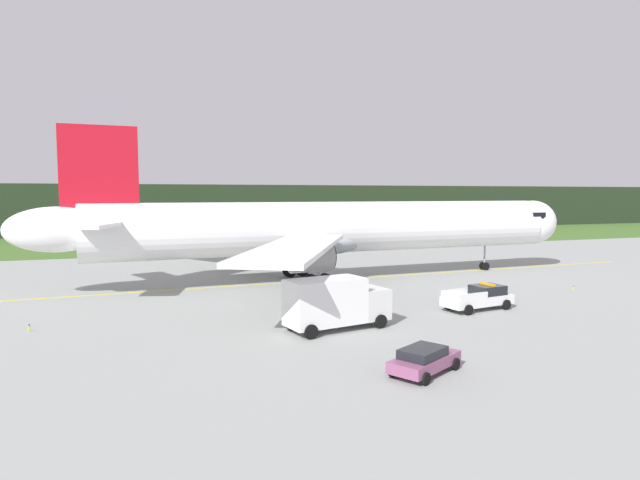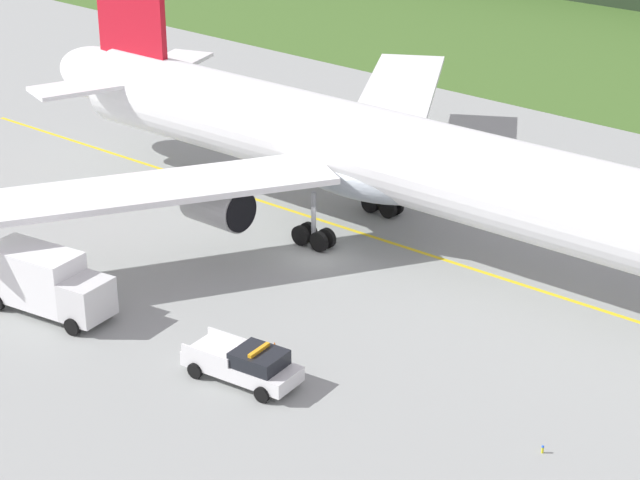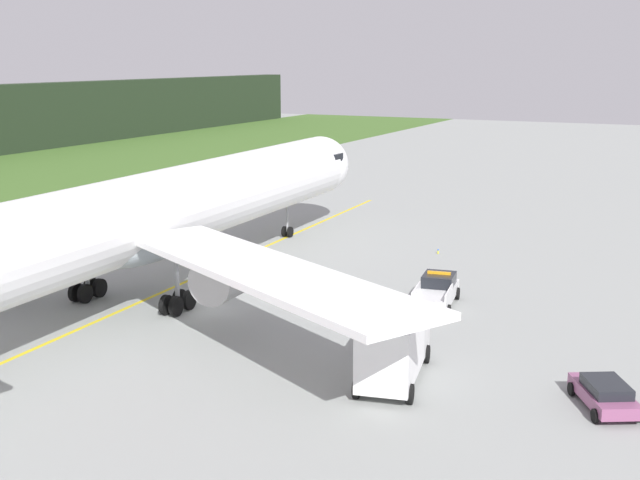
# 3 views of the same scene
# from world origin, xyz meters

# --- Properties ---
(ground) EXTENTS (320.00, 320.00, 0.00)m
(ground) POSITION_xyz_m (0.00, 0.00, 0.00)
(ground) COLOR gray
(taxiway_centerline_main) EXTENTS (76.99, 3.08, 0.01)m
(taxiway_centerline_main) POSITION_xyz_m (2.22, 4.33, 0.00)
(taxiway_centerline_main) COLOR yellow
(taxiway_centerline_main) RESTS_ON ground
(airliner) EXTENTS (57.72, 44.99, 14.46)m
(airliner) POSITION_xyz_m (1.49, 4.31, 5.23)
(airliner) COLOR white
(airliner) RESTS_ON ground
(ops_pickup_truck) EXTENTS (5.85, 2.98, 1.94)m
(ops_pickup_truck) POSITION_xyz_m (6.96, -12.53, 0.90)
(ops_pickup_truck) COLOR silver
(ops_pickup_truck) RESTS_ON ground
(catering_truck) EXTENTS (7.21, 3.75, 3.51)m
(catering_truck) POSITION_xyz_m (-5.51, -14.46, 1.78)
(catering_truck) COLOR silver
(catering_truck) RESTS_ON ground
(staff_car) EXTENTS (4.43, 3.51, 1.30)m
(staff_car) POSITION_xyz_m (-4.55, -23.81, 0.70)
(staff_car) COLOR #86486E
(staff_car) RESTS_ON ground
(apron_cone) EXTENTS (0.46, 0.46, 0.59)m
(apron_cone) POSITION_xyz_m (6.08, -9.73, 0.28)
(apron_cone) COLOR black
(apron_cone) RESTS_ON ground
(taxiway_edge_light_east) EXTENTS (0.12, 0.12, 0.36)m
(taxiway_edge_light_east) POSITION_xyz_m (20.15, -8.39, 0.20)
(taxiway_edge_light_east) COLOR yellow
(taxiway_edge_light_east) RESTS_ON ground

